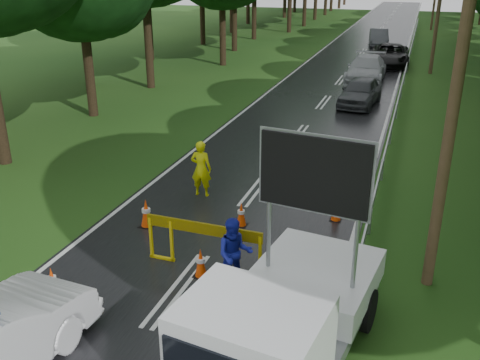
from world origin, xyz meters
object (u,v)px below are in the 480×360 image
at_px(officer, 201,169).
at_px(queue_car_third, 390,55).
at_px(barrier, 203,234).
at_px(queue_car_first, 360,92).
at_px(civilian, 235,254).
at_px(queue_car_fourth, 379,37).
at_px(work_truck, 282,323).
at_px(queue_car_second, 366,69).

height_order(officer, queue_car_third, officer).
xyz_separation_m(barrier, queue_car_first, (1.60, 16.97, -0.19)).
height_order(officer, civilian, officer).
height_order(barrier, queue_car_fourth, queue_car_fourth).
bearing_deg(work_truck, queue_car_first, 100.95).
distance_m(work_truck, officer, 7.99).
relative_size(officer, queue_car_second, 0.33).
xyz_separation_m(work_truck, queue_car_second, (-1.34, 25.80, -0.31)).
bearing_deg(queue_car_first, barrier, -89.50).
xyz_separation_m(civilian, queue_car_first, (0.67, 17.47, -0.13)).
distance_m(queue_car_first, queue_car_fourth, 21.99).
bearing_deg(queue_car_first, civilian, -86.30).
bearing_deg(queue_car_fourth, queue_car_second, -95.18).
relative_size(civilian, queue_car_first, 0.40).
height_order(civilian, queue_car_first, civilian).
relative_size(barrier, queue_car_second, 0.54).
relative_size(queue_car_first, queue_car_fourth, 0.95).
distance_m(barrier, officer, 4.28).
bearing_deg(barrier, queue_car_fourth, 90.77).
xyz_separation_m(officer, civilian, (2.60, -4.44, -0.06)).
bearing_deg(queue_car_first, queue_car_fourth, 98.44).
relative_size(queue_car_first, queue_car_third, 0.76).
xyz_separation_m(barrier, queue_car_fourth, (0.62, 38.94, -0.18)).
bearing_deg(officer, queue_car_first, -107.11).
bearing_deg(queue_car_second, queue_car_third, 80.15).
relative_size(queue_car_third, queue_car_fourth, 1.25).
bearing_deg(queue_car_third, officer, -101.54).
bearing_deg(queue_car_second, barrier, -93.45).
height_order(officer, queue_car_fourth, officer).
height_order(barrier, officer, officer).
xyz_separation_m(officer, queue_car_fourth, (2.29, 35.00, -0.17)).
xyz_separation_m(civilian, queue_car_second, (0.31, 23.47, -0.05)).
distance_m(work_truck, queue_car_first, 19.83).
distance_m(work_truck, civilian, 2.86).
relative_size(work_truck, civilian, 3.17).
bearing_deg(queue_car_first, queue_car_second, 99.33).
bearing_deg(civilian, work_truck, -78.87).
bearing_deg(work_truck, officer, 130.23).
xyz_separation_m(work_truck, queue_car_third, (-0.33, 31.80, -0.32)).
relative_size(officer, queue_car_fourth, 0.41).
relative_size(work_truck, barrier, 1.83).
distance_m(officer, queue_car_first, 13.44).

